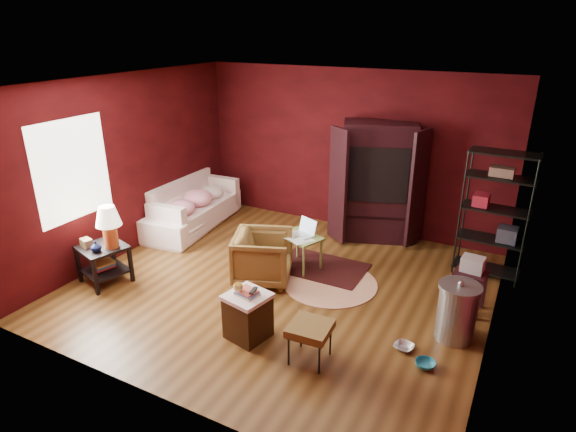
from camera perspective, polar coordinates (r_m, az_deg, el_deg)
name	(u,v)px	position (r m, az deg, el deg)	size (l,w,h in m)	color
room	(278,193)	(6.34, -1.22, 2.80)	(5.54, 5.04, 2.84)	brown
sofa	(193,204)	(8.87, -11.20, 1.35)	(2.17, 0.63, 0.85)	white
armchair	(263,255)	(6.89, -3.00, -4.63)	(0.78, 0.73, 0.81)	black
pet_bowl_steel	(404,341)	(5.82, 13.63, -14.19)	(0.22, 0.05, 0.22)	silver
pet_bowl_turquoise	(426,359)	(5.62, 16.04, -15.94)	(0.22, 0.07, 0.22)	teal
vase	(96,247)	(7.10, -21.82, -3.40)	(0.15, 0.16, 0.15)	#0B1238
mug	(238,286)	(5.57, -5.93, -8.30)	(0.11, 0.09, 0.11)	#F8DA79
side_table	(106,238)	(7.18, -20.78, -2.40)	(0.73, 0.73, 1.16)	black
sofa_cushions	(194,206)	(8.89, -11.13, 1.13)	(0.87, 1.93, 0.79)	white
hamper	(248,315)	(5.78, -4.78, -11.60)	(0.55, 0.55, 0.65)	#452A10
footstool	(310,330)	(5.36, 2.64, -13.31)	(0.47, 0.47, 0.45)	black
rug_round	(330,283)	(7.00, 5.01, -7.93)	(1.49, 1.49, 0.01)	#EDE2C5
rug_oriental	(321,267)	(7.39, 3.98, -6.07)	(1.33, 0.89, 0.01)	#451312
laptop_desk	(301,239)	(7.21, 1.56, -2.75)	(0.73, 0.64, 0.76)	#889F49
tv_armoire	(377,180)	(8.16, 10.50, 4.20)	(1.49, 1.15, 2.01)	black
wire_shelving	(496,210)	(7.39, 23.47, 0.64)	(0.93, 0.44, 1.87)	black
small_stand	(472,271)	(6.53, 20.93, -6.12)	(0.42, 0.42, 0.76)	black
trash_can	(457,311)	(6.03, 19.37, -10.62)	(0.63, 0.63, 0.76)	#B1B7B9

